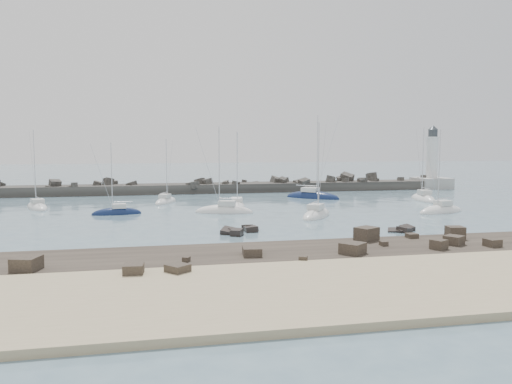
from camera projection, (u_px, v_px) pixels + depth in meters
ground at (261, 220)px, 64.33m from camera, size 400.00×400.00×0.00m
sand_strip at (364, 290)px, 33.13m from camera, size 140.00×14.00×1.00m
rock_shelf at (316, 257)px, 42.88m from camera, size 140.00×12.00×2.02m
rock_cluster_near at (240, 232)px, 54.60m from camera, size 4.69×4.72×1.66m
rock_cluster_far at (402, 232)px, 55.47m from camera, size 3.56×3.86×1.50m
breakwater at (181, 191)px, 99.70m from camera, size 115.00×7.54×5.24m
lighthouse at (432, 174)px, 110.57m from camera, size 7.00×7.00×14.60m
sailboat_1 at (37, 208)px, 75.53m from camera, size 5.42×8.46×12.77m
sailboat_2 at (117, 213)px, 69.20m from camera, size 6.89×2.75×10.77m
sailboat_3 at (166, 202)px, 82.68m from camera, size 4.97×7.46×11.46m
sailboat_4 at (224, 212)px, 70.61m from camera, size 8.65×4.87×13.22m
sailboat_5 at (237, 207)px, 75.74m from camera, size 3.55×8.15×12.54m
sailboat_6 at (316, 216)px, 66.79m from camera, size 7.15×8.51×13.67m
sailboat_7 at (312, 197)px, 90.15m from camera, size 9.75×9.03×16.04m
sailboat_8 at (441, 212)px, 70.90m from camera, size 8.36×4.63×12.79m
sailboat_9 at (423, 199)px, 86.31m from camera, size 3.77×8.84×13.72m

